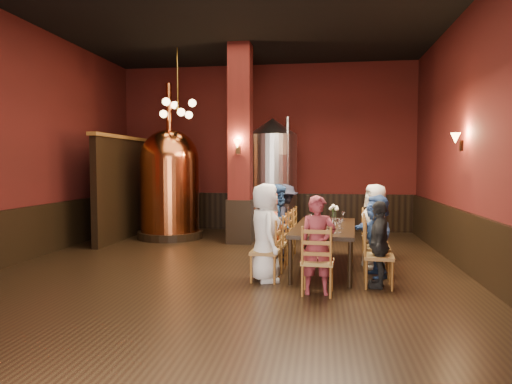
# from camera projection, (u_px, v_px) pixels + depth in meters

# --- Properties ---
(room) EXTENTS (10.00, 10.02, 4.50)m
(room) POSITION_uv_depth(u_px,v_px,m) (228.00, 137.00, 7.55)
(room) COLOR black
(room) RESTS_ON ground
(wainscot_right) EXTENTS (0.08, 9.90, 1.00)m
(wainscot_right) POSITION_uv_depth(u_px,v_px,m) (478.00, 248.00, 7.10)
(wainscot_right) COLOR black
(wainscot_right) RESTS_ON ground
(wainscot_back) EXTENTS (7.90, 0.08, 1.00)m
(wainscot_back) POSITION_uv_depth(u_px,v_px,m) (265.00, 211.00, 12.56)
(wainscot_back) COLOR black
(wainscot_back) RESTS_ON ground
(wainscot_left) EXTENTS (0.08, 9.90, 1.00)m
(wainscot_left) POSITION_uv_depth(u_px,v_px,m) (14.00, 236.00, 8.22)
(wainscot_left) COLOR black
(wainscot_left) RESTS_ON ground
(column) EXTENTS (0.58, 0.58, 4.50)m
(column) POSITION_uv_depth(u_px,v_px,m) (240.00, 145.00, 10.36)
(column) COLOR #4D1210
(column) RESTS_ON ground
(partition) EXTENTS (0.22, 3.50, 2.40)m
(partition) POSITION_uv_depth(u_px,v_px,m) (128.00, 189.00, 11.23)
(partition) COLOR black
(partition) RESTS_ON ground
(pendant_cluster) EXTENTS (0.90, 0.90, 1.70)m
(pendant_cluster) POSITION_uv_depth(u_px,v_px,m) (178.00, 109.00, 10.62)
(pendant_cluster) COLOR #A57226
(pendant_cluster) RESTS_ON room
(sconce_wall) EXTENTS (0.20, 0.20, 0.36)m
(sconce_wall) POSITION_uv_depth(u_px,v_px,m) (461.00, 141.00, 7.79)
(sconce_wall) COLOR black
(sconce_wall) RESTS_ON room
(sconce_column) EXTENTS (0.20, 0.20, 0.36)m
(sconce_column) POSITION_uv_depth(u_px,v_px,m) (238.00, 146.00, 10.07)
(sconce_column) COLOR black
(sconce_column) RESTS_ON column
(dining_table) EXTENTS (1.17, 2.46, 0.75)m
(dining_table) POSITION_uv_depth(u_px,v_px,m) (325.00, 229.00, 7.82)
(dining_table) COLOR black
(dining_table) RESTS_ON ground
(chair_0) EXTENTS (0.49, 0.49, 0.92)m
(chair_0) POSITION_uv_depth(u_px,v_px,m) (265.00, 251.00, 7.03)
(chair_0) COLOR #985B26
(chair_0) RESTS_ON ground
(person_0) EXTENTS (0.68, 0.85, 1.51)m
(person_0) POSITION_uv_depth(u_px,v_px,m) (265.00, 232.00, 7.02)
(person_0) COLOR white
(person_0) RESTS_ON ground
(chair_1) EXTENTS (0.49, 0.49, 0.92)m
(chair_1) POSITION_uv_depth(u_px,v_px,m) (273.00, 244.00, 7.69)
(chair_1) COLOR #985B26
(chair_1) RESTS_ON ground
(person_1) EXTENTS (0.37, 0.52, 1.35)m
(person_1) POSITION_uv_depth(u_px,v_px,m) (273.00, 231.00, 7.67)
(person_1) COLOR #CF4C23
(person_1) RESTS_ON ground
(chair_2) EXTENTS (0.49, 0.49, 0.92)m
(chair_2) POSITION_uv_depth(u_px,v_px,m) (279.00, 238.00, 8.33)
(chair_2) COLOR #985B26
(chair_2) RESTS_ON ground
(person_2) EXTENTS (0.59, 0.78, 1.44)m
(person_2) POSITION_uv_depth(u_px,v_px,m) (279.00, 224.00, 8.32)
(person_2) COLOR navy
(person_2) RESTS_ON ground
(chair_3) EXTENTS (0.49, 0.49, 0.92)m
(chair_3) POSITION_uv_depth(u_px,v_px,m) (285.00, 232.00, 8.98)
(chair_3) COLOR #985B26
(chair_3) RESTS_ON ground
(person_3) EXTENTS (0.71, 1.00, 1.41)m
(person_3) POSITION_uv_depth(u_px,v_px,m) (285.00, 220.00, 8.97)
(person_3) COLOR black
(person_3) RESTS_ON ground
(chair_4) EXTENTS (0.49, 0.49, 0.92)m
(chair_4) POSITION_uv_depth(u_px,v_px,m) (379.00, 256.00, 6.67)
(chair_4) COLOR #985B26
(chair_4) RESTS_ON ground
(person_4) EXTENTS (0.42, 0.79, 1.27)m
(person_4) POSITION_uv_depth(u_px,v_px,m) (379.00, 244.00, 6.66)
(person_4) COLOR black
(person_4) RESTS_ON ground
(chair_5) EXTENTS (0.49, 0.49, 0.92)m
(chair_5) POSITION_uv_depth(u_px,v_px,m) (377.00, 248.00, 7.33)
(chair_5) COLOR #985B26
(chair_5) RESTS_ON ground
(person_5) EXTENTS (0.68, 1.28, 1.32)m
(person_5) POSITION_uv_depth(u_px,v_px,m) (377.00, 235.00, 7.32)
(person_5) COLOR navy
(person_5) RESTS_ON ground
(chair_6) EXTENTS (0.49, 0.49, 0.92)m
(chair_6) POSITION_uv_depth(u_px,v_px,m) (375.00, 241.00, 7.97)
(chair_6) COLOR #985B26
(chair_6) RESTS_ON ground
(person_6) EXTENTS (0.62, 0.80, 1.46)m
(person_6) POSITION_uv_depth(u_px,v_px,m) (375.00, 226.00, 7.96)
(person_6) COLOR beige
(person_6) RESTS_ON ground
(chair_7) EXTENTS (0.49, 0.49, 0.92)m
(chair_7) POSITION_uv_depth(u_px,v_px,m) (373.00, 235.00, 8.63)
(chair_7) COLOR #985B26
(chair_7) RESTS_ON ground
(person_7) EXTENTS (0.44, 0.70, 1.35)m
(person_7) POSITION_uv_depth(u_px,v_px,m) (374.00, 224.00, 8.61)
(person_7) COLOR black
(person_7) RESTS_ON ground
(chair_8) EXTENTS (0.49, 0.49, 0.92)m
(chair_8) POSITION_uv_depth(u_px,v_px,m) (318.00, 261.00, 6.32)
(chair_8) COLOR #985B26
(chair_8) RESTS_ON ground
(person_8) EXTENTS (0.53, 0.37, 1.37)m
(person_8) POSITION_uv_depth(u_px,v_px,m) (318.00, 245.00, 6.30)
(person_8) COLOR maroon
(person_8) RESTS_ON ground
(copper_kettle) EXTENTS (1.81, 1.81, 3.74)m
(copper_kettle) POSITION_uv_depth(u_px,v_px,m) (170.00, 182.00, 11.09)
(copper_kettle) COLOR black
(copper_kettle) RESTS_ON ground
(steel_vessel) EXTENTS (1.54, 1.54, 2.93)m
(steel_vessel) POSITION_uv_depth(u_px,v_px,m) (273.00, 178.00, 11.32)
(steel_vessel) COLOR #B2B2B7
(steel_vessel) RESTS_ON ground
(rose_vase) EXTENTS (0.18, 0.18, 0.31)m
(rose_vase) POSITION_uv_depth(u_px,v_px,m) (334.00, 210.00, 8.52)
(rose_vase) COLOR white
(rose_vase) RESTS_ON dining_table
(wine_glass_0) EXTENTS (0.07, 0.07, 0.17)m
(wine_glass_0) POSITION_uv_depth(u_px,v_px,m) (327.00, 224.00, 7.45)
(wine_glass_0) COLOR white
(wine_glass_0) RESTS_ON dining_table
(wine_glass_1) EXTENTS (0.07, 0.07, 0.17)m
(wine_glass_1) POSITION_uv_depth(u_px,v_px,m) (338.00, 224.00, 7.38)
(wine_glass_1) COLOR white
(wine_glass_1) RESTS_ON dining_table
(wine_glass_2) EXTENTS (0.07, 0.07, 0.17)m
(wine_glass_2) POSITION_uv_depth(u_px,v_px,m) (341.00, 223.00, 7.46)
(wine_glass_2) COLOR white
(wine_glass_2) RESTS_ON dining_table
(wine_glass_3) EXTENTS (0.07, 0.07, 0.17)m
(wine_glass_3) POSITION_uv_depth(u_px,v_px,m) (313.00, 227.00, 6.98)
(wine_glass_3) COLOR white
(wine_glass_3) RESTS_ON dining_table
(wine_glass_4) EXTENTS (0.07, 0.07, 0.17)m
(wine_glass_4) POSITION_uv_depth(u_px,v_px,m) (310.00, 219.00, 8.09)
(wine_glass_4) COLOR white
(wine_glass_4) RESTS_ON dining_table
(wine_glass_5) EXTENTS (0.07, 0.07, 0.17)m
(wine_glass_5) POSITION_uv_depth(u_px,v_px,m) (335.00, 228.00, 6.92)
(wine_glass_5) COLOR white
(wine_glass_5) RESTS_ON dining_table
(wine_glass_6) EXTENTS (0.07, 0.07, 0.17)m
(wine_glass_6) POSITION_uv_depth(u_px,v_px,m) (332.00, 225.00, 7.32)
(wine_glass_6) COLOR white
(wine_glass_6) RESTS_ON dining_table
(wine_glass_7) EXTENTS (0.07, 0.07, 0.17)m
(wine_glass_7) POSITION_uv_depth(u_px,v_px,m) (339.00, 227.00, 7.03)
(wine_glass_7) COLOR white
(wine_glass_7) RESTS_ON dining_table
(wine_glass_8) EXTENTS (0.07, 0.07, 0.17)m
(wine_glass_8) POSITION_uv_depth(u_px,v_px,m) (343.00, 216.00, 8.47)
(wine_glass_8) COLOR white
(wine_glass_8) RESTS_ON dining_table
(wine_glass_9) EXTENTS (0.07, 0.07, 0.17)m
(wine_glass_9) POSITION_uv_depth(u_px,v_px,m) (329.00, 223.00, 7.46)
(wine_glass_9) COLOR white
(wine_glass_9) RESTS_ON dining_table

